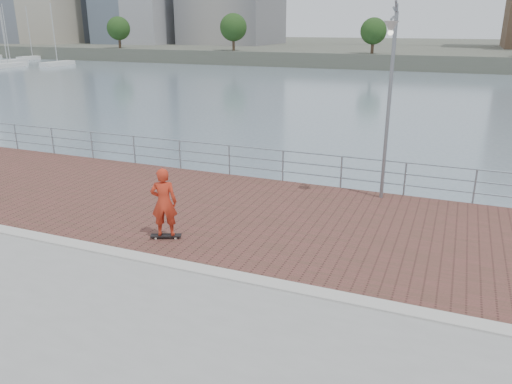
% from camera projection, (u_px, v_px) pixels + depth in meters
% --- Properties ---
extents(water, '(400.00, 400.00, 0.00)m').
position_uv_depth(water, '(224.00, 351.00, 11.62)').
color(water, slate).
rests_on(water, ground).
extents(brick_lane, '(40.00, 6.80, 0.02)m').
position_uv_depth(brick_lane, '(277.00, 218.00, 14.13)').
color(brick_lane, brown).
rests_on(brick_lane, seawall).
extents(curb, '(40.00, 0.40, 0.06)m').
position_uv_depth(curb, '(222.00, 274.00, 10.97)').
color(curb, '#B7B5AD').
rests_on(curb, seawall).
extents(far_shore, '(320.00, 95.00, 2.50)m').
position_uv_depth(far_shore, '(447.00, 50.00, 118.63)').
color(far_shore, '#4C5142').
rests_on(far_shore, ground).
extents(guardrail, '(39.06, 0.06, 1.13)m').
position_uv_depth(guardrail, '(312.00, 165.00, 16.90)').
color(guardrail, '#8C9EA8').
rests_on(guardrail, brick_lane).
extents(street_lamp, '(0.41, 1.19, 5.61)m').
position_uv_depth(street_lamp, '(390.00, 70.00, 14.17)').
color(street_lamp, gray).
rests_on(street_lamp, brick_lane).
extents(skateboard, '(0.79, 0.50, 0.09)m').
position_uv_depth(skateboard, '(166.00, 236.00, 12.78)').
color(skateboard, black).
rests_on(skateboard, brick_lane).
extents(skateboarder, '(0.77, 0.65, 1.79)m').
position_uv_depth(skateboarder, '(164.00, 202.00, 12.49)').
color(skateboarder, red).
rests_on(skateboarder, skateboard).
extents(shoreline_trees, '(109.26, 4.99, 6.65)m').
position_uv_depth(shoreline_trees, '(362.00, 29.00, 81.36)').
color(shoreline_trees, '#473323').
rests_on(shoreline_trees, far_shore).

